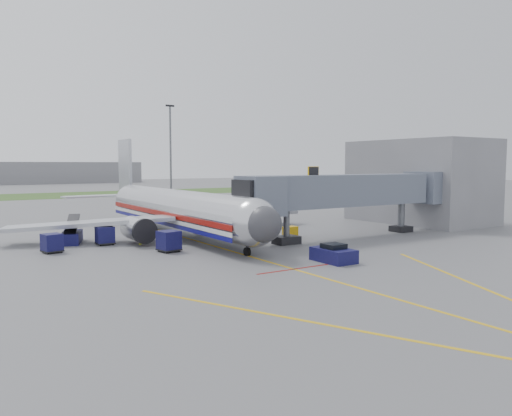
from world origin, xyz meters
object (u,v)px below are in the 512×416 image
pushback_tug (333,254)px  belt_loader (72,236)px  airliner (177,209)px  ramp_worker (140,235)px

pushback_tug → belt_loader: belt_loader is taller
airliner → ramp_worker: (-5.07, -3.46, -1.82)m
pushback_tug → ramp_worker: 17.77m
belt_loader → ramp_worker: (4.92, -4.26, 0.23)m
airliner → belt_loader: (-9.99, 0.80, -2.05)m
pushback_tug → ramp_worker: bearing=120.7°
ramp_worker → pushback_tug: bearing=-106.0°
pushback_tug → belt_loader: (-13.98, 19.55, 0.03)m
pushback_tug → ramp_worker: (-9.07, 15.29, 0.26)m
airliner → ramp_worker: bearing=-145.7°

